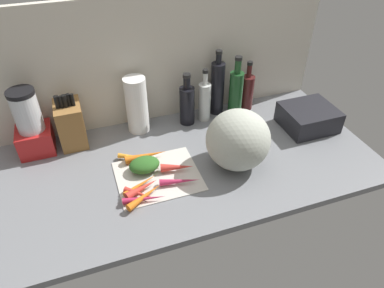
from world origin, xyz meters
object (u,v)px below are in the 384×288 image
(carrot_1, at_px, (145,196))
(blender_appliance, at_px, (31,126))
(bottle_2, at_px, (217,88))
(knife_block, at_px, (71,123))
(dish_rack, at_px, (308,117))
(carrot_9, at_px, (180,181))
(bottle_0, at_px, (187,104))
(carrot_6, at_px, (139,160))
(bottle_1, at_px, (205,101))
(bottle_4, at_px, (247,91))
(cutting_board, at_px, (158,176))
(carrot_4, at_px, (177,167))
(carrot_3, at_px, (139,194))
(carrot_2, at_px, (144,199))
(carrot_5, at_px, (146,156))
(carrot_7, at_px, (149,165))
(carrot_0, at_px, (142,188))
(bottle_3, at_px, (236,92))
(carrot_10, at_px, (135,157))
(paper_towel_roll, at_px, (137,105))
(carrot_8, at_px, (140,185))
(winter_squash, at_px, (238,140))

(carrot_1, height_order, blender_appliance, blender_appliance)
(carrot_1, bearing_deg, bottle_2, 44.59)
(knife_block, height_order, dish_rack, knife_block)
(carrot_9, bearing_deg, bottle_0, 67.54)
(carrot_6, bearing_deg, bottle_1, 31.18)
(bottle_4, height_order, dish_rack, bottle_4)
(cutting_board, distance_m, carrot_4, 0.09)
(bottle_2, bearing_deg, knife_block, -178.60)
(carrot_3, relative_size, bottle_2, 0.37)
(carrot_2, relative_size, knife_block, 0.63)
(carrot_1, relative_size, carrot_3, 1.34)
(carrot_6, height_order, bottle_1, bottle_1)
(carrot_5, xyz_separation_m, bottle_2, (0.43, 0.26, 0.12))
(carrot_3, relative_size, bottle_4, 0.47)
(carrot_3, distance_m, carrot_7, 0.17)
(carrot_0, height_order, bottle_3, bottle_3)
(dish_rack, bearing_deg, knife_block, 167.00)
(carrot_4, distance_m, carrot_10, 0.20)
(knife_block, xyz_separation_m, blender_appliance, (-0.16, -0.01, 0.03))
(bottle_1, bearing_deg, bottle_4, 6.18)
(carrot_6, relative_size, bottle_3, 0.37)
(carrot_6, height_order, paper_towel_roll, paper_towel_roll)
(carrot_8, xyz_separation_m, winter_squash, (0.42, 0.01, 0.11))
(winter_squash, distance_m, knife_block, 0.75)
(carrot_10, distance_m, bottle_1, 0.45)
(knife_block, xyz_separation_m, bottle_2, (0.71, 0.02, 0.04))
(carrot_2, height_order, carrot_8, carrot_2)
(carrot_5, xyz_separation_m, bottle_0, (0.26, 0.22, 0.08))
(carrot_0, relative_size, carrot_8, 0.90)
(carrot_7, xyz_separation_m, bottle_2, (0.44, 0.32, 0.12))
(carrot_9, relative_size, bottle_0, 0.61)
(bottle_0, bearing_deg, bottle_1, 0.50)
(carrot_2, distance_m, bottle_1, 0.62)
(carrot_7, relative_size, carrot_9, 0.72)
(carrot_7, distance_m, bottle_3, 0.59)
(cutting_board, distance_m, carrot_2, 0.15)
(carrot_6, xyz_separation_m, bottle_1, (0.39, 0.23, 0.08))
(carrot_5, height_order, carrot_9, carrot_5)
(carrot_10, height_order, bottle_0, bottle_0)
(carrot_6, height_order, carrot_9, carrot_9)
(carrot_8, relative_size, blender_appliance, 0.52)
(carrot_6, xyz_separation_m, carrot_7, (0.03, -0.04, 0.00))
(carrot_10, distance_m, blender_appliance, 0.46)
(bottle_0, distance_m, bottle_1, 0.09)
(carrot_2, relative_size, carrot_6, 1.38)
(carrot_0, distance_m, carrot_1, 0.04)
(carrot_1, bearing_deg, paper_towel_roll, 80.04)
(carrot_5, height_order, carrot_10, carrot_5)
(winter_squash, xyz_separation_m, bottle_0, (-0.10, 0.37, -0.02))
(carrot_7, distance_m, blender_appliance, 0.53)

